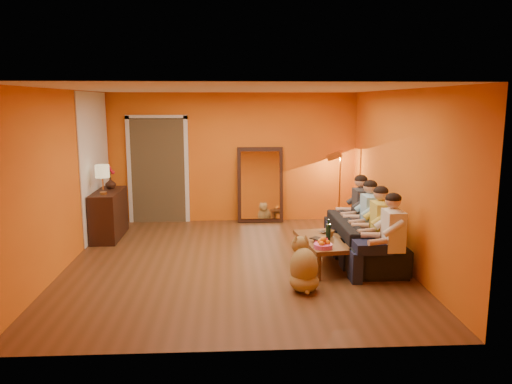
{
  "coord_description": "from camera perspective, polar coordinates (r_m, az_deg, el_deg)",
  "views": [
    {
      "loc": [
        -0.07,
        -7.31,
        2.42
      ],
      "look_at": [
        0.35,
        0.5,
        1.0
      ],
      "focal_mm": 35.0,
      "sensor_mm": 36.0,
      "label": 1
    }
  ],
  "objects": [
    {
      "name": "table_lamp",
      "position": [
        8.92,
        -17.12,
        1.36
      ],
      "size": [
        0.24,
        0.24,
        0.51
      ],
      "primitive_type": null,
      "color": "beige",
      "rests_on": "sideboard"
    },
    {
      "name": "book_lower",
      "position": [
        7.23,
        6.67,
        -5.73
      ],
      "size": [
        0.21,
        0.27,
        0.02
      ],
      "primitive_type": "imported",
      "rotation": [
        0.0,
        0.0,
        -0.1
      ],
      "color": "#331B11",
      "rests_on": "coffee_table"
    },
    {
      "name": "sofa",
      "position": [
        7.98,
        12.12,
        -5.28
      ],
      "size": [
        2.12,
        0.83,
        0.62
      ],
      "primitive_type": "imported",
      "rotation": [
        0.0,
        0.0,
        1.57
      ],
      "color": "black",
      "rests_on": "floor"
    },
    {
      "name": "mirror_frame",
      "position": [
        10.09,
        0.48,
        0.83
      ],
      "size": [
        0.92,
        0.27,
        1.51
      ],
      "primitive_type": "cube",
      "rotation": [
        -0.14,
        0.0,
        0.0
      ],
      "color": "#331B11",
      "rests_on": "floor"
    },
    {
      "name": "person_mid_left",
      "position": [
        7.52,
        14.05,
        -3.94
      ],
      "size": [
        0.7,
        0.44,
        1.22
      ],
      "primitive_type": null,
      "color": "gold",
      "rests_on": "sofa"
    },
    {
      "name": "wine_bottle",
      "position": [
        7.38,
        8.27,
        -4.29
      ],
      "size": [
        0.07,
        0.07,
        0.31
      ],
      "primitive_type": "cylinder",
      "color": "black",
      "rests_on": "coffee_table"
    },
    {
      "name": "floor_lamp",
      "position": [
        9.97,
        9.54,
        0.33
      ],
      "size": [
        0.36,
        0.32,
        1.44
      ],
      "primitive_type": null,
      "rotation": [
        0.0,
        0.0,
        -0.29
      ],
      "color": "#D0883D",
      "rests_on": "floor"
    },
    {
      "name": "book_mid",
      "position": [
        7.24,
        6.74,
        -5.54
      ],
      "size": [
        0.22,
        0.28,
        0.02
      ],
      "primitive_type": "imported",
      "rotation": [
        0.0,
        0.0,
        -0.14
      ],
      "color": "red",
      "rests_on": "book_lower"
    },
    {
      "name": "coffee_table",
      "position": [
        7.52,
        7.74,
        -6.9
      ],
      "size": [
        0.78,
        1.29,
        0.42
      ],
      "primitive_type": null,
      "rotation": [
        0.0,
        0.0,
        0.13
      ],
      "color": "brown",
      "rests_on": "floor"
    },
    {
      "name": "book_upper",
      "position": [
        7.21,
        6.69,
        -5.44
      ],
      "size": [
        0.24,
        0.25,
        0.02
      ],
      "primitive_type": "imported",
      "rotation": [
        0.0,
        0.0,
        0.69
      ],
      "color": "black",
      "rests_on": "book_mid"
    },
    {
      "name": "laptop",
      "position": [
        7.82,
        8.6,
        -4.54
      ],
      "size": [
        0.38,
        0.32,
        0.03
      ],
      "primitive_type": "imported",
      "rotation": [
        0.0,
        0.0,
        0.4
      ],
      "color": "black",
      "rests_on": "coffee_table"
    },
    {
      "name": "vase",
      "position": [
        9.48,
        -16.28,
        0.96
      ],
      "size": [
        0.19,
        0.19,
        0.2
      ],
      "primitive_type": "imported",
      "color": "#331B11",
      "rests_on": "sideboard"
    },
    {
      "name": "flowers",
      "position": [
        9.44,
        -16.35,
        2.33
      ],
      "size": [
        0.17,
        0.17,
        0.42
      ],
      "primitive_type": null,
      "color": "red",
      "rests_on": "vase"
    },
    {
      "name": "tumbler",
      "position": [
        7.58,
        8.51,
        -4.72
      ],
      "size": [
        0.11,
        0.11,
        0.1
      ],
      "primitive_type": "imported",
      "rotation": [
        0.0,
        0.0,
        -0.03
      ],
      "color": "#B27F3F",
      "rests_on": "coffee_table"
    },
    {
      "name": "room_shell",
      "position": [
        7.76,
        -2.53,
        1.98
      ],
      "size": [
        5.0,
        5.5,
        2.6
      ],
      "color": "brown",
      "rests_on": "ground"
    },
    {
      "name": "mirror_glass",
      "position": [
        10.05,
        0.49,
        0.8
      ],
      "size": [
        0.78,
        0.21,
        1.35
      ],
      "primitive_type": "cube",
      "rotation": [
        -0.14,
        0.0,
        0.0
      ],
      "color": "white",
      "rests_on": "mirror_frame"
    },
    {
      "name": "dog",
      "position": [
        6.56,
        5.5,
        -8.11
      ],
      "size": [
        0.4,
        0.61,
        0.71
      ],
      "primitive_type": null,
      "rotation": [
        0.0,
        0.0,
        0.03
      ],
      "color": "#A8854B",
      "rests_on": "floor"
    },
    {
      "name": "door_header",
      "position": [
        10.12,
        -11.33,
        8.4
      ],
      "size": [
        1.22,
        0.06,
        0.08
      ],
      "primitive_type": "cube",
      "color": "white",
      "rests_on": "wall_back"
    },
    {
      "name": "door_jamb_right",
      "position": [
        10.15,
        -7.92,
        2.44
      ],
      "size": [
        0.08,
        0.06,
        2.2
      ],
      "primitive_type": "cube",
      "color": "white",
      "rests_on": "wall_back"
    },
    {
      "name": "sideboard",
      "position": [
        9.33,
        -16.46,
        -2.47
      ],
      "size": [
        0.44,
        1.18,
        0.85
      ],
      "primitive_type": "cube",
      "color": "#331B11",
      "rests_on": "floor"
    },
    {
      "name": "person_far_right",
      "position": [
        8.55,
        11.91,
        -2.15
      ],
      "size": [
        0.7,
        0.44,
        1.22
      ],
      "primitive_type": null,
      "color": "#313136",
      "rests_on": "sofa"
    },
    {
      "name": "door_jamb_left",
      "position": [
        10.31,
        -14.26,
        2.34
      ],
      "size": [
        0.08,
        0.06,
        2.2
      ],
      "primitive_type": "cube",
      "color": "white",
      "rests_on": "wall_back"
    },
    {
      "name": "fruit_bowl",
      "position": [
        6.99,
        7.68,
        -5.74
      ],
      "size": [
        0.26,
        0.26,
        0.16
      ],
      "primitive_type": null,
      "color": "#EA529F",
      "rests_on": "coffee_table"
    },
    {
      "name": "person_mid_right",
      "position": [
        8.04,
        12.91,
        -2.99
      ],
      "size": [
        0.7,
        0.44,
        1.22
      ],
      "primitive_type": null,
      "color": "#92C6E2",
      "rests_on": "sofa"
    },
    {
      "name": "doorway_recess",
      "position": [
        10.33,
        -11.03,
        2.49
      ],
      "size": [
        1.06,
        0.3,
        2.1
      ],
      "primitive_type": "cube",
      "color": "#3F2D19",
      "rests_on": "floor"
    },
    {
      "name": "person_far_left",
      "position": [
        7.02,
        15.37,
        -5.03
      ],
      "size": [
        0.7,
        0.44,
        1.22
      ],
      "primitive_type": null,
      "color": "silver",
      "rests_on": "sofa"
    },
    {
      "name": "white_accent",
      "position": [
        9.44,
        -17.91,
        2.98
      ],
      "size": [
        0.02,
        1.9,
        2.58
      ],
      "primitive_type": "cube",
      "color": "white",
      "rests_on": "wall_left"
    }
  ]
}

